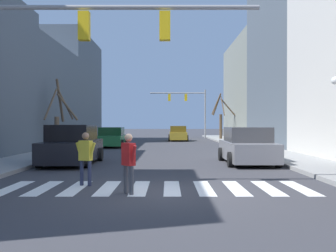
{
  "coord_description": "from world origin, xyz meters",
  "views": [
    {
      "loc": [
        0.34,
        -10.28,
        1.82
      ],
      "look_at": [
        0.39,
        29.15,
        1.56
      ],
      "focal_mm": 42.0,
      "sensor_mm": 36.0,
      "label": 1
    }
  ],
  "objects_px": {
    "pedestrian_on_left_sidewalk": "(85,154)",
    "street_tree_right_mid": "(220,117)",
    "traffic_signal_far": "(188,103)",
    "street_tree_left_mid": "(58,118)",
    "car_driving_toward_lane": "(111,138)",
    "car_parked_right_far": "(247,147)",
    "car_at_intersection": "(72,146)",
    "traffic_signal_near": "(74,44)",
    "car_driving_away_lane": "(177,134)",
    "pedestrian_near_right_corner": "(128,158)"
  },
  "relations": [
    {
      "from": "traffic_signal_far",
      "to": "street_tree_right_mid",
      "type": "xyz_separation_m",
      "value": [
        3.25,
        -5.06,
        -1.86
      ]
    },
    {
      "from": "traffic_signal_far",
      "to": "car_at_intersection",
      "type": "relative_size",
      "value": 1.43
    },
    {
      "from": "traffic_signal_far",
      "to": "car_driving_away_lane",
      "type": "bearing_deg",
      "value": -101.7
    },
    {
      "from": "traffic_signal_near",
      "to": "car_driving_toward_lane",
      "type": "bearing_deg",
      "value": 94.81
    },
    {
      "from": "car_driving_toward_lane",
      "to": "car_at_intersection",
      "type": "relative_size",
      "value": 0.86
    },
    {
      "from": "pedestrian_on_left_sidewalk",
      "to": "street_tree_left_mid",
      "type": "height_order",
      "value": "street_tree_left_mid"
    },
    {
      "from": "traffic_signal_far",
      "to": "car_driving_toward_lane",
      "type": "xyz_separation_m",
      "value": [
        -6.85,
        -18.19,
        -3.61
      ]
    },
    {
      "from": "car_driving_toward_lane",
      "to": "pedestrian_on_left_sidewalk",
      "type": "distance_m",
      "value": 18.61
    },
    {
      "from": "traffic_signal_near",
      "to": "street_tree_right_mid",
      "type": "bearing_deg",
      "value": 74.81
    },
    {
      "from": "car_driving_away_lane",
      "to": "street_tree_right_mid",
      "type": "xyz_separation_m",
      "value": [
        4.76,
        2.21,
        1.74
      ]
    },
    {
      "from": "car_at_intersection",
      "to": "pedestrian_near_right_corner",
      "type": "bearing_deg",
      "value": -156.26
    },
    {
      "from": "traffic_signal_near",
      "to": "car_driving_away_lane",
      "type": "relative_size",
      "value": 1.71
    },
    {
      "from": "car_at_intersection",
      "to": "street_tree_left_mid",
      "type": "xyz_separation_m",
      "value": [
        -2.85,
        8.06,
        1.34
      ]
    },
    {
      "from": "traffic_signal_far",
      "to": "pedestrian_on_left_sidewalk",
      "type": "bearing_deg",
      "value": -97.68
    },
    {
      "from": "pedestrian_near_right_corner",
      "to": "car_parked_right_far",
      "type": "bearing_deg",
      "value": 109.43
    },
    {
      "from": "car_driving_away_lane",
      "to": "street_tree_left_mid",
      "type": "height_order",
      "value": "street_tree_left_mid"
    },
    {
      "from": "pedestrian_on_left_sidewalk",
      "to": "street_tree_right_mid",
      "type": "bearing_deg",
      "value": -83.59
    },
    {
      "from": "car_at_intersection",
      "to": "traffic_signal_near",
      "type": "bearing_deg",
      "value": -165.71
    },
    {
      "from": "street_tree_left_mid",
      "to": "car_parked_right_far",
      "type": "bearing_deg",
      "value": -36.21
    },
    {
      "from": "car_at_intersection",
      "to": "street_tree_right_mid",
      "type": "distance_m",
      "value": 27.55
    },
    {
      "from": "car_driving_away_lane",
      "to": "pedestrian_near_right_corner",
      "type": "xyz_separation_m",
      "value": [
        -2.06,
        -30.78,
        0.19
      ]
    },
    {
      "from": "car_driving_away_lane",
      "to": "traffic_signal_far",
      "type": "bearing_deg",
      "value": -11.7
    },
    {
      "from": "traffic_signal_near",
      "to": "pedestrian_on_left_sidewalk",
      "type": "distance_m",
      "value": 3.26
    },
    {
      "from": "car_driving_away_lane",
      "to": "pedestrian_on_left_sidewalk",
      "type": "distance_m",
      "value": 29.64
    },
    {
      "from": "traffic_signal_near",
      "to": "car_driving_toward_lane",
      "type": "distance_m",
      "value": 18.78
    },
    {
      "from": "traffic_signal_near",
      "to": "pedestrian_on_left_sidewalk",
      "type": "xyz_separation_m",
      "value": [
        0.36,
        -0.12,
        -3.24
      ]
    },
    {
      "from": "street_tree_right_mid",
      "to": "pedestrian_on_left_sidewalk",
      "type": "bearing_deg",
      "value": -104.53
    },
    {
      "from": "car_driving_toward_lane",
      "to": "street_tree_left_mid",
      "type": "distance_m",
      "value": 5.42
    },
    {
      "from": "traffic_signal_near",
      "to": "street_tree_left_mid",
      "type": "bearing_deg",
      "value": 107.3
    },
    {
      "from": "pedestrian_on_left_sidewalk",
      "to": "pedestrian_near_right_corner",
      "type": "relative_size",
      "value": 1.0
    },
    {
      "from": "street_tree_right_mid",
      "to": "car_driving_away_lane",
      "type": "bearing_deg",
      "value": -155.07
    },
    {
      "from": "traffic_signal_near",
      "to": "street_tree_left_mid",
      "type": "xyz_separation_m",
      "value": [
        -4.36,
        13.99,
        -2.0
      ]
    },
    {
      "from": "pedestrian_on_left_sidewalk",
      "to": "street_tree_left_mid",
      "type": "relative_size",
      "value": 0.34
    },
    {
      "from": "traffic_signal_near",
      "to": "car_at_intersection",
      "type": "height_order",
      "value": "traffic_signal_near"
    },
    {
      "from": "traffic_signal_near",
      "to": "pedestrian_near_right_corner",
      "type": "distance_m",
      "value": 3.96
    },
    {
      "from": "pedestrian_on_left_sidewalk",
      "to": "street_tree_right_mid",
      "type": "relative_size",
      "value": 0.31
    },
    {
      "from": "pedestrian_on_left_sidewalk",
      "to": "traffic_signal_far",
      "type": "bearing_deg",
      "value": -76.75
    },
    {
      "from": "traffic_signal_far",
      "to": "street_tree_left_mid",
      "type": "distance_m",
      "value": 24.67
    },
    {
      "from": "car_driving_away_lane",
      "to": "pedestrian_near_right_corner",
      "type": "relative_size",
      "value": 3.01
    },
    {
      "from": "traffic_signal_far",
      "to": "car_driving_away_lane",
      "type": "height_order",
      "value": "traffic_signal_far"
    },
    {
      "from": "pedestrian_near_right_corner",
      "to": "street_tree_left_mid",
      "type": "xyz_separation_m",
      "value": [
        -6.1,
        15.46,
        1.24
      ]
    },
    {
      "from": "car_at_intersection",
      "to": "car_driving_away_lane",
      "type": "xyz_separation_m",
      "value": [
        5.31,
        23.38,
        -0.08
      ]
    },
    {
      "from": "car_driving_toward_lane",
      "to": "street_tree_right_mid",
      "type": "bearing_deg",
      "value": -37.58
    },
    {
      "from": "car_at_intersection",
      "to": "pedestrian_on_left_sidewalk",
      "type": "relative_size",
      "value": 3.09
    },
    {
      "from": "pedestrian_near_right_corner",
      "to": "street_tree_right_mid",
      "type": "distance_m",
      "value": 33.73
    },
    {
      "from": "traffic_signal_far",
      "to": "street_tree_left_mid",
      "type": "relative_size",
      "value": 1.5
    },
    {
      "from": "car_driving_toward_lane",
      "to": "car_parked_right_far",
      "type": "xyz_separation_m",
      "value": [
        7.9,
        -12.24,
        0.05
      ]
    },
    {
      "from": "street_tree_left_mid",
      "to": "car_driving_toward_lane",
      "type": "bearing_deg",
      "value": 57.47
    },
    {
      "from": "pedestrian_on_left_sidewalk",
      "to": "car_at_intersection",
      "type": "bearing_deg",
      "value": -51.93
    },
    {
      "from": "car_driving_toward_lane",
      "to": "car_at_intersection",
      "type": "xyz_separation_m",
      "value": [
        0.04,
        -12.46,
        0.1
      ]
    }
  ]
}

